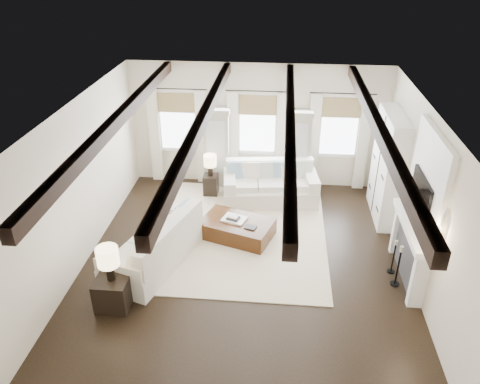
# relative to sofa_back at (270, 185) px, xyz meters

# --- Properties ---
(ground) EXTENTS (7.50, 7.50, 0.00)m
(ground) POSITION_rel_sofa_back_xyz_m (-0.39, -2.80, -0.40)
(ground) COLOR black
(ground) RESTS_ON ground
(room_shell) EXTENTS (6.54, 7.54, 3.22)m
(room_shell) POSITION_rel_sofa_back_xyz_m (0.35, -1.91, 1.49)
(room_shell) COLOR beige
(room_shell) RESTS_ON ground
(area_rug) EXTENTS (3.66, 4.51, 0.02)m
(area_rug) POSITION_rel_sofa_back_xyz_m (-0.54, -1.58, -0.39)
(area_rug) COLOR beige
(area_rug) RESTS_ON ground
(sofa_back) EXTENTS (2.41, 1.32, 0.98)m
(sofa_back) POSITION_rel_sofa_back_xyz_m (0.00, 0.00, 0.00)
(sofa_back) COLOR silver
(sofa_back) RESTS_ON ground
(sofa_left) EXTENTS (1.74, 2.56, 1.01)m
(sofa_left) POSITION_rel_sofa_back_xyz_m (-2.15, -2.83, 0.00)
(sofa_left) COLOR silver
(sofa_left) RESTS_ON ground
(ottoman) EXTENTS (1.74, 1.38, 0.40)m
(ottoman) POSITION_rel_sofa_back_xyz_m (-0.66, -1.72, -0.20)
(ottoman) COLOR black
(ottoman) RESTS_ON ground
(tray) EXTENTS (0.60, 0.52, 0.04)m
(tray) POSITION_rel_sofa_back_xyz_m (-0.72, -1.68, 0.01)
(tray) COLOR white
(tray) RESTS_ON ottoman
(book_lower) EXTENTS (0.31, 0.27, 0.04)m
(book_lower) POSITION_rel_sofa_back_xyz_m (-0.74, -1.70, 0.05)
(book_lower) COLOR #262628
(book_lower) RESTS_ON tray
(book_upper) EXTENTS (0.26, 0.23, 0.03)m
(book_upper) POSITION_rel_sofa_back_xyz_m (-0.75, -1.70, 0.09)
(book_upper) COLOR beige
(book_upper) RESTS_ON book_lower
(book_loose) EXTENTS (0.29, 0.25, 0.03)m
(book_loose) POSITION_rel_sofa_back_xyz_m (-0.35, -1.97, 0.01)
(book_loose) COLOR #262628
(book_loose) RESTS_ON ottoman
(side_table_front) EXTENTS (0.58, 0.58, 0.58)m
(side_table_front) POSITION_rel_sofa_back_xyz_m (-2.63, -4.12, -0.11)
(side_table_front) COLOR black
(side_table_front) RESTS_ON ground
(lamp_front) EXTENTS (0.38, 0.38, 0.66)m
(lamp_front) POSITION_rel_sofa_back_xyz_m (-2.63, -4.12, 0.63)
(lamp_front) COLOR black
(lamp_front) RESTS_ON side_table_front
(side_table_back) EXTENTS (0.36, 0.36, 0.54)m
(side_table_back) POSITION_rel_sofa_back_xyz_m (-1.52, 0.15, -0.13)
(side_table_back) COLOR black
(side_table_back) RESTS_ON ground
(lamp_back) EXTENTS (0.32, 0.32, 0.56)m
(lamp_back) POSITION_rel_sofa_back_xyz_m (-1.52, 0.15, 0.52)
(lamp_back) COLOR black
(lamp_back) RESTS_ON side_table_back
(candlestick_near) EXTENTS (0.18, 0.18, 0.88)m
(candlestick_near) POSITION_rel_sofa_back_xyz_m (2.51, -3.07, -0.04)
(candlestick_near) COLOR black
(candlestick_near) RESTS_ON ground
(candlestick_far) EXTENTS (0.15, 0.15, 0.74)m
(candlestick_far) POSITION_rel_sofa_back_xyz_m (2.51, -2.68, -0.09)
(candlestick_far) COLOR black
(candlestick_far) RESTS_ON ground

